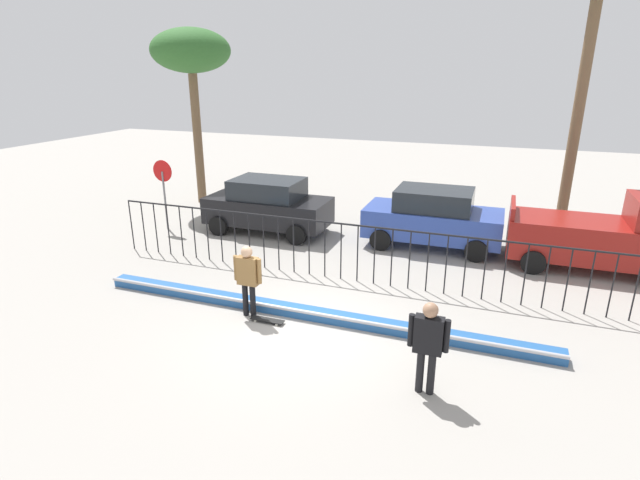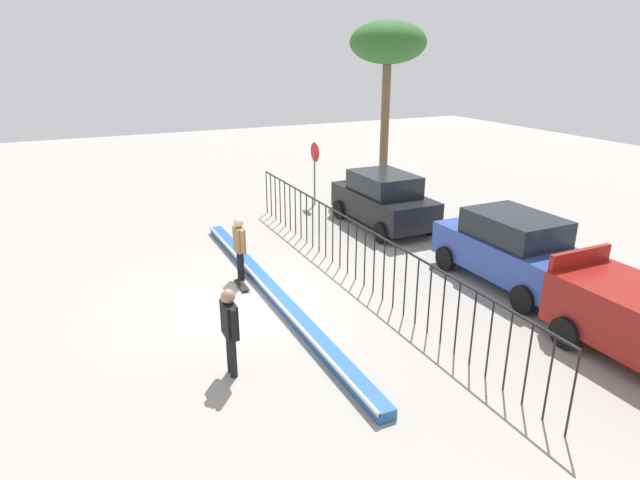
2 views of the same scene
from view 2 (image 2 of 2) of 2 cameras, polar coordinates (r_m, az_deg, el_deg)
ground_plane at (r=13.67m, az=-7.17°, el=-6.21°), size 60.00×60.00×0.00m
bowl_coping_ledge at (r=13.77m, az=-5.12°, el=-5.38°), size 11.00×0.40×0.27m
perimeter_fence at (r=14.36m, az=3.86°, el=-0.44°), size 14.04×0.04×1.61m
skateboarder at (r=14.49m, az=-8.50°, el=-0.30°), size 0.70×0.26×1.73m
skateboard at (r=14.34m, az=-8.27°, el=-4.73°), size 0.80×0.20×0.07m
camera_operator at (r=10.28m, az=-9.51°, el=-8.78°), size 0.72×0.27×1.77m
parked_car_black at (r=18.92m, az=6.70°, el=4.26°), size 4.30×2.12×1.90m
parked_car_blue at (r=14.98m, az=19.61°, el=-0.86°), size 4.30×2.12×1.90m
stop_sign at (r=21.37m, az=-0.56°, el=7.92°), size 0.76×0.07×2.50m
palm_tree_short at (r=23.56m, az=7.18°, el=19.67°), size 3.14×3.14×7.04m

